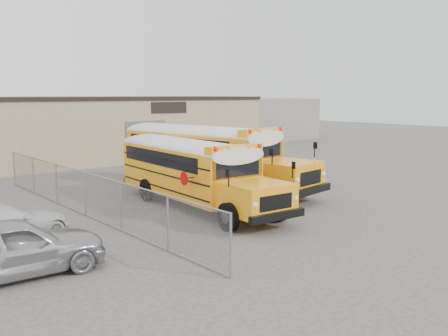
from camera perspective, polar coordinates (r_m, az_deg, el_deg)
ground at (r=21.69m, az=2.56°, el=-4.52°), size 120.00×120.00×0.00m
warehouse at (r=38.44m, az=-17.93°, el=4.32°), size 30.20×10.20×4.67m
chainlink_fence at (r=20.75m, az=-15.58°, el=-2.87°), size 0.07×18.07×1.81m
distant_building_right at (r=55.13m, az=4.30°, el=5.64°), size 10.00×8.00×4.40m
school_bus_left at (r=27.01m, az=-10.50°, el=1.60°), size 3.41×10.25×2.96m
school_bus_right at (r=30.67m, az=-11.13°, el=2.78°), size 4.46×11.64×3.32m
tarp_bundle at (r=19.63m, az=5.12°, el=-3.41°), size 1.20×1.20×1.64m
car_silver at (r=14.57m, az=-22.97°, el=-8.35°), size 4.91×2.22×1.64m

